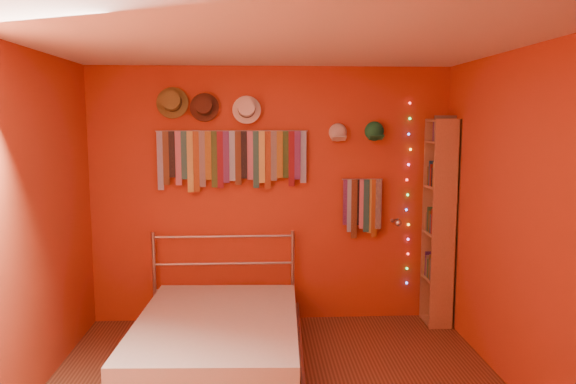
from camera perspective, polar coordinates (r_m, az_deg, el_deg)
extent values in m
cube|color=#A32D1A|center=(5.51, -1.75, -0.37)|extent=(3.50, 0.02, 2.50)
cube|color=#A32D1A|center=(4.22, 23.41, -3.38)|extent=(0.02, 3.50, 2.50)
cube|color=#A32D1A|center=(4.11, -26.34, -3.80)|extent=(0.02, 3.50, 2.50)
cube|color=white|center=(3.74, -1.18, 15.16)|extent=(3.50, 3.50, 0.02)
cylinder|color=#A6A7AB|center=(5.41, -5.72, 6.18)|extent=(1.45, 0.01, 0.01)
cube|color=#6F85C5|center=(5.49, -12.86, 3.11)|extent=(0.06, 0.01, 0.56)
cube|color=#50321A|center=(5.47, -12.29, 3.37)|extent=(0.06, 0.01, 0.51)
cube|color=black|center=(5.46, -11.71, 3.75)|extent=(0.06, 0.01, 0.44)
cube|color=#AE577F|center=(5.46, -11.09, 3.37)|extent=(0.06, 0.01, 0.52)
cube|color=#1A565C|center=(5.45, -10.51, 3.68)|extent=(0.06, 0.01, 0.46)
cube|color=#AEAC45|center=(5.44, -9.91, 3.03)|extent=(0.06, 0.01, 0.58)
cube|color=brown|center=(5.44, -9.30, 3.06)|extent=(0.06, 0.01, 0.58)
cube|color=navy|center=(5.43, -8.71, 3.31)|extent=(0.06, 0.01, 0.53)
cube|color=brown|center=(5.42, -8.12, 3.68)|extent=(0.06, 0.01, 0.47)
cube|color=#29471C|center=(5.43, -7.50, 3.30)|extent=(0.06, 0.01, 0.54)
cube|color=maroon|center=(5.42, -6.90, 3.27)|extent=(0.06, 0.01, 0.55)
cube|color=#3B1967|center=(5.40, -6.30, 3.55)|extent=(0.06, 0.01, 0.49)
cube|color=#7CB3DC|center=(5.41, -5.69, 3.65)|extent=(0.06, 0.01, 0.48)
cube|color=#482818|center=(5.41, -5.09, 3.45)|extent=(0.06, 0.01, 0.52)
cube|color=black|center=(5.40, -4.49, 3.77)|extent=(0.06, 0.01, 0.46)
cube|color=#B2597C|center=(5.41, -3.88, 3.72)|extent=(0.06, 0.01, 0.47)
cube|color=#175250|center=(5.40, -3.27, 3.29)|extent=(0.06, 0.01, 0.55)
cube|color=#C5C54E|center=(5.40, -2.66, 3.55)|extent=(0.06, 0.01, 0.50)
cube|color=maroon|center=(5.41, -2.06, 3.26)|extent=(0.06, 0.01, 0.56)
cube|color=#122151|center=(5.40, -1.45, 3.68)|extent=(0.06, 0.01, 0.48)
cube|color=#8D5F19|center=(5.40, -0.84, 3.82)|extent=(0.06, 0.01, 0.45)
cube|color=#1E451B|center=(5.41, -0.24, 3.81)|extent=(0.06, 0.01, 0.45)
cube|color=maroon|center=(5.41, 0.36, 3.39)|extent=(0.06, 0.01, 0.53)
cube|color=#471A68|center=(5.41, 0.97, 3.75)|extent=(0.06, 0.01, 0.47)
cube|color=#6F8FC7|center=(5.43, 1.57, 3.56)|extent=(0.06, 0.01, 0.50)
cylinder|color=#A6A7AB|center=(5.53, 7.57, 1.29)|extent=(0.40, 0.01, 0.01)
cube|color=#451967|center=(5.52, 5.91, -1.05)|extent=(0.06, 0.01, 0.45)
cube|color=#749FCE|center=(5.53, 6.33, -1.41)|extent=(0.06, 0.01, 0.52)
cube|color=#502B1A|center=(5.53, 6.74, -1.74)|extent=(0.06, 0.01, 0.58)
cube|color=black|center=(5.54, 7.14, -1.07)|extent=(0.06, 0.01, 0.46)
cube|color=#B45A81|center=(5.55, 7.55, -1.24)|extent=(0.06, 0.01, 0.49)
cube|color=#1B5B60|center=(5.55, 7.97, -1.41)|extent=(0.06, 0.01, 0.52)
cube|color=#C7BC4F|center=(5.57, 8.35, -1.46)|extent=(0.06, 0.01, 0.54)
cube|color=brown|center=(5.58, 8.76, -1.65)|extent=(0.06, 0.01, 0.57)
cube|color=navy|center=(5.57, 9.18, -1.24)|extent=(0.06, 0.01, 0.49)
cylinder|color=olive|center=(5.46, -11.66, 8.86)|extent=(0.30, 0.07, 0.30)
cylinder|color=olive|center=(5.41, -11.75, 9.01)|extent=(0.18, 0.15, 0.20)
cylinder|color=#332314|center=(5.43, -11.71, 8.94)|extent=(0.18, 0.06, 0.18)
cylinder|color=#452418|center=(5.42, -8.49, 8.50)|extent=(0.27, 0.07, 0.27)
cylinder|color=#452418|center=(5.37, -8.54, 8.63)|extent=(0.16, 0.14, 0.18)
cylinder|color=black|center=(5.40, -8.52, 8.56)|extent=(0.17, 0.05, 0.17)
cylinder|color=white|center=(5.40, -4.23, 8.33)|extent=(0.27, 0.07, 0.27)
cylinder|color=white|center=(5.35, -4.24, 8.46)|extent=(0.16, 0.13, 0.18)
cylinder|color=black|center=(5.37, -4.23, 8.39)|extent=(0.16, 0.05, 0.17)
ellipsoid|color=silver|center=(5.46, 5.07, 6.05)|extent=(0.18, 0.13, 0.18)
cube|color=silver|center=(5.36, 5.23, 5.44)|extent=(0.13, 0.09, 0.05)
ellipsoid|color=#1A7644|center=(5.52, 8.75, 6.13)|extent=(0.18, 0.14, 0.18)
cube|color=#1A7644|center=(5.41, 8.98, 5.51)|extent=(0.13, 0.10, 0.05)
sphere|color=#FF3333|center=(5.61, 12.27, 8.82)|extent=(0.02, 0.02, 0.02)
sphere|color=#33FF4C|center=(5.61, 12.28, 7.29)|extent=(0.02, 0.02, 0.02)
sphere|color=#4C66FF|center=(5.61, 12.16, 5.77)|extent=(0.02, 0.02, 0.02)
sphere|color=yellow|center=(5.63, 12.35, 4.25)|extent=(0.02, 0.02, 0.02)
sphere|color=#FF4CCC|center=(5.63, 12.14, 2.73)|extent=(0.02, 0.02, 0.02)
sphere|color=#FF3333|center=(5.64, 11.98, 1.22)|extent=(0.02, 0.02, 0.02)
sphere|color=#33FF4C|center=(5.66, 12.06, -0.29)|extent=(0.02, 0.02, 0.02)
sphere|color=#4C66FF|center=(5.68, 11.94, -1.78)|extent=(0.02, 0.02, 0.02)
sphere|color=yellow|center=(5.71, 12.14, -3.26)|extent=(0.02, 0.02, 0.02)
sphere|color=#FF4CCC|center=(5.74, 12.10, -4.72)|extent=(0.02, 0.02, 0.02)
sphere|color=#FF3333|center=(5.78, 12.09, -6.17)|extent=(0.02, 0.02, 0.02)
sphere|color=#33FF4C|center=(5.81, 11.99, -7.61)|extent=(0.02, 0.02, 0.02)
sphere|color=#4C66FF|center=(5.85, 11.96, -9.02)|extent=(0.02, 0.02, 0.02)
cylinder|color=#A6A7AB|center=(5.69, 10.55, -2.88)|extent=(0.03, 0.03, 0.03)
cylinder|color=#A6A7AB|center=(5.57, 10.83, -2.79)|extent=(0.01, 0.24, 0.08)
sphere|color=white|center=(5.46, 11.14, -3.12)|extent=(0.07, 0.07, 0.07)
cube|color=#976444|center=(5.46, 15.65, -3.37)|extent=(0.24, 0.02, 2.00)
cube|color=#976444|center=(5.76, 14.63, -2.79)|extent=(0.24, 0.02, 2.00)
cube|color=#976444|center=(5.64, 16.24, -3.05)|extent=(0.02, 0.34, 2.00)
cube|color=#976444|center=(5.86, 14.80, -12.54)|extent=(0.24, 0.32, 0.02)
cube|color=#976444|center=(5.73, 14.94, -8.49)|extent=(0.24, 0.32, 0.02)
cube|color=#976444|center=(5.63, 15.09, -4.08)|extent=(0.24, 0.32, 0.02)
cube|color=#976444|center=(5.56, 15.25, 0.48)|extent=(0.24, 0.32, 0.02)
cube|color=#976444|center=(5.52, 15.40, 4.91)|extent=(0.24, 0.32, 0.02)
cube|color=#976444|center=(5.52, 15.47, 6.98)|extent=(0.24, 0.32, 0.02)
cylinder|color=#A6A7AB|center=(5.66, -13.42, -8.55)|extent=(0.03, 0.03, 0.92)
cylinder|color=#A6A7AB|center=(5.58, 0.48, -8.58)|extent=(0.03, 0.03, 0.92)
cylinder|color=#A6A7AB|center=(5.62, -6.50, -9.81)|extent=(1.35, 0.02, 0.02)
cylinder|color=#A6A7AB|center=(5.55, -6.54, -7.24)|extent=(1.35, 0.02, 0.02)
cylinder|color=#A6A7AB|center=(5.48, -6.58, -4.51)|extent=(1.35, 0.02, 0.02)
cube|color=beige|center=(4.75, -7.19, -14.69)|extent=(1.37, 1.89, 0.37)
cylinder|color=#A6A7AB|center=(4.85, -15.42, -14.67)|extent=(0.11, 1.83, 0.03)
cylinder|color=#A6A7AB|center=(4.76, 1.22, -14.85)|extent=(0.11, 1.83, 0.03)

